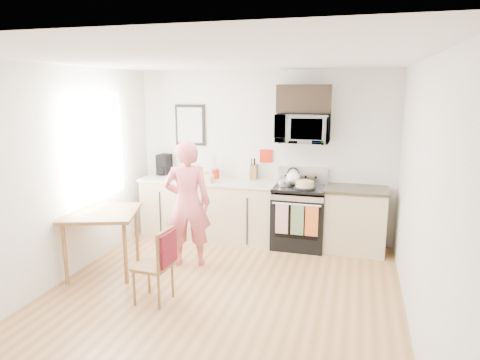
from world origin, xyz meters
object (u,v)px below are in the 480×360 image
(microwave, at_px, (303,128))
(chair, at_px, (162,256))
(dining_table, at_px, (101,219))
(cake, at_px, (304,185))
(range, at_px, (299,218))
(person, at_px, (187,204))

(microwave, distance_m, chair, 2.83)
(dining_table, relative_size, cake, 3.01)
(microwave, relative_size, chair, 0.89)
(range, xyz_separation_m, microwave, (-0.00, 0.10, 1.32))
(dining_table, bearing_deg, chair, -26.61)
(microwave, height_order, cake, microwave)
(range, bearing_deg, chair, -118.87)
(person, height_order, dining_table, person)
(range, relative_size, cake, 3.69)
(microwave, xyz_separation_m, person, (-1.33, -1.17, -0.92))
(dining_table, distance_m, chair, 1.23)
(dining_table, height_order, chair, chair)
(dining_table, bearing_deg, cake, 32.38)
(chair, bearing_deg, range, 64.90)
(range, height_order, dining_table, range)
(chair, bearing_deg, cake, 61.97)
(dining_table, bearing_deg, range, 35.23)
(microwave, relative_size, person, 0.45)
(person, distance_m, dining_table, 1.10)
(person, xyz_separation_m, dining_table, (-0.95, -0.54, -0.12))
(range, bearing_deg, dining_table, -144.77)
(chair, xyz_separation_m, cake, (1.26, 2.04, 0.43))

